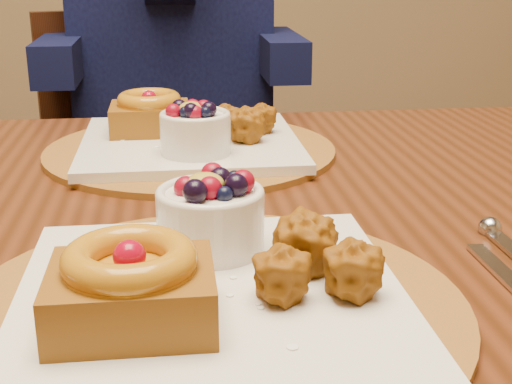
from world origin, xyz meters
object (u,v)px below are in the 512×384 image
Objects in this scene: dining_table at (200,279)px; place_setting_far at (188,137)px; place_setting_near at (207,280)px; chair_far at (153,193)px.

place_setting_far is at bearing 90.64° from dining_table.
dining_table is at bearing 89.29° from place_setting_near.
place_setting_near is (-0.00, -0.22, 0.10)m from dining_table.
place_setting_near is at bearing -90.71° from dining_table.
chair_far is (-0.07, 1.06, -0.29)m from place_setting_near.
dining_table is 0.87m from chair_far.
place_setting_near is 1.00× the size of place_setting_far.
dining_table is 0.24m from place_setting_far.
chair_far reaches higher than dining_table.
place_setting_far is (0.00, 0.43, -0.00)m from place_setting_near.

